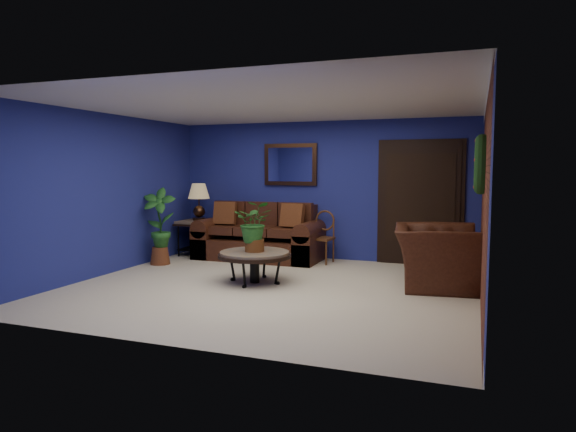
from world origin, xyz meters
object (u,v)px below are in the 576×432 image
(end_table, at_px, (199,228))
(table_lamp, at_px, (199,197))
(sofa, at_px, (260,240))
(side_chair, at_px, (323,233))
(armchair, at_px, (436,256))
(coffee_table, at_px, (255,255))

(end_table, height_order, table_lamp, table_lamp)
(sofa, distance_m, table_lamp, 1.46)
(sofa, bearing_deg, side_chair, 1.51)
(side_chair, relative_size, armchair, 0.70)
(end_table, distance_m, side_chair, 2.43)
(side_chair, distance_m, armchair, 2.37)
(sofa, relative_size, coffee_table, 2.15)
(armchair, bearing_deg, sofa, 62.03)
(table_lamp, relative_size, armchair, 0.52)
(end_table, relative_size, table_lamp, 1.07)
(sofa, bearing_deg, table_lamp, -178.35)
(sofa, bearing_deg, end_table, -178.35)
(table_lamp, height_order, armchair, table_lamp)
(coffee_table, xyz_separation_m, end_table, (-1.96, 1.83, 0.11))
(coffee_table, height_order, side_chair, side_chair)
(end_table, bearing_deg, sofa, 1.65)
(sofa, distance_m, armchair, 3.42)
(coffee_table, bearing_deg, side_chair, 76.18)
(table_lamp, bearing_deg, armchair, -14.74)
(table_lamp, relative_size, side_chair, 0.74)
(table_lamp, bearing_deg, coffee_table, -42.99)
(sofa, relative_size, table_lamp, 3.36)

